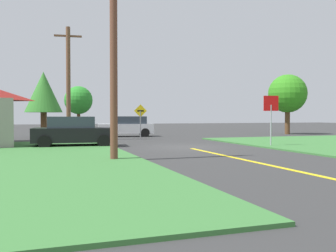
{
  "coord_description": "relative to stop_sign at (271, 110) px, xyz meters",
  "views": [
    {
      "loc": [
        -7.25,
        -18.69,
        1.65
      ],
      "look_at": [
        -0.23,
        2.09,
        1.07
      ],
      "focal_mm": 40.44,
      "sensor_mm": 36.0,
      "label": 1
    }
  ],
  "objects": [
    {
      "name": "ground_plane",
      "position": [
        -4.43,
        1.31,
        -1.95
      ],
      "size": [
        120.0,
        120.0,
        0.0
      ],
      "primitive_type": "plane",
      "color": "#333333"
    },
    {
      "name": "lane_stripe_center",
      "position": [
        -4.43,
        -6.69,
        -1.94
      ],
      "size": [
        0.2,
        14.0,
        0.01
      ],
      "primitive_type": "cube",
      "color": "yellow",
      "rests_on": "ground"
    },
    {
      "name": "stop_sign",
      "position": [
        0.0,
        0.0,
        0.0
      ],
      "size": [
        0.8,
        0.22,
        2.73
      ],
      "rotation": [
        0.0,
        0.0,
        2.91
      ],
      "color": "#9EA0A8",
      "rests_on": "ground"
    },
    {
      "name": "parked_car_near_building",
      "position": [
        -9.98,
        3.49,
        -1.14
      ],
      "size": [
        4.51,
        2.43,
        1.62
      ],
      "rotation": [
        0.0,
        0.0,
        -0.09
      ],
      "color": "black",
      "rests_on": "ground"
    },
    {
      "name": "car_approaching_junction",
      "position": [
        -5.08,
        12.48,
        -1.14
      ],
      "size": [
        4.54,
        2.37,
        1.62
      ],
      "rotation": [
        0.0,
        0.0,
        3.01
      ],
      "color": "silver",
      "rests_on": "ground"
    },
    {
      "name": "utility_pole_near",
      "position": [
        -9.12,
        -3.6,
        2.03
      ],
      "size": [
        1.8,
        0.28,
        7.69
      ],
      "color": "brown",
      "rests_on": "ground"
    },
    {
      "name": "utility_pole_mid",
      "position": [
        -9.89,
        8.78,
        1.98
      ],
      "size": [
        1.8,
        0.3,
        7.6
      ],
      "color": "brown",
      "rests_on": "ground"
    },
    {
      "name": "direction_sign",
      "position": [
        -5.05,
        8.28,
        -0.41
      ],
      "size": [
        0.9,
        0.13,
        2.46
      ],
      "color": "slate",
      "rests_on": "ground"
    },
    {
      "name": "oak_tree_left",
      "position": [
        9.56,
        11.63,
        1.71
      ],
      "size": [
        3.46,
        3.46,
        5.41
      ],
      "color": "brown",
      "rests_on": "ground"
    },
    {
      "name": "pine_tree_center",
      "position": [
        -8.05,
        21.38,
        1.27
      ],
      "size": [
        2.81,
        2.81,
        4.64
      ],
      "color": "brown",
      "rests_on": "ground"
    },
    {
      "name": "oak_tree_right",
      "position": [
        -11.45,
        13.08,
        1.5
      ],
      "size": [
        2.82,
        2.82,
        5.03
      ],
      "color": "brown",
      "rests_on": "ground"
    }
  ]
}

